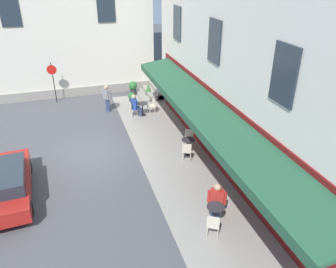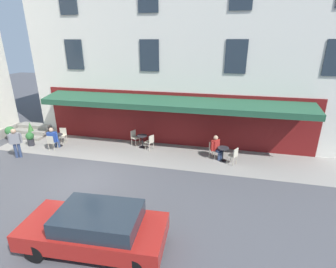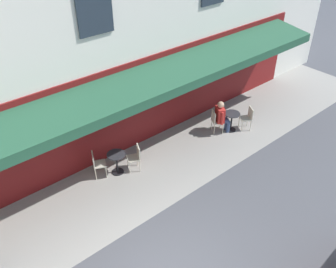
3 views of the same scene
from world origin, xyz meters
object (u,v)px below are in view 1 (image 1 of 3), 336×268
cafe_chair_cream_kerbside (132,108)px  cafe_chair_cream_facing_street (217,199)px  potted_plant_by_steps (133,87)px  potted_plant_under_sign (132,98)px  cafe_table_streetside (188,144)px  no_parking_sign (53,75)px  cafe_chair_cream_near_door (213,224)px  potted_plant_entrance_left (148,90)px  seated_patron_in_blue (135,105)px  seated_companion_in_red (217,200)px  parked_car_red (4,183)px  walking_pedestrian_in_grey (107,96)px  cafe_chair_cream_by_window (187,150)px  cafe_table_mid_terrace (215,212)px  cafe_chair_cream_back_row (189,137)px  cafe_chair_cream_corner_right (152,105)px  cafe_table_near_entrance (142,107)px

cafe_chair_cream_kerbside → cafe_chair_cream_facing_street: bearing=-172.6°
potted_plant_by_steps → potted_plant_under_sign: (-1.85, 0.45, -0.05)m
cafe_table_streetside → no_parking_sign: 10.39m
cafe_chair_cream_near_door → potted_plant_entrance_left: size_ratio=0.91×
cafe_chair_cream_near_door → cafe_table_streetside: size_ratio=1.21×
cafe_chair_cream_kerbside → cafe_table_streetside: bearing=-161.8°
seated_patron_in_blue → seated_companion_in_red: seated_patron_in_blue is taller
seated_companion_in_red → potted_plant_entrance_left: size_ratio=1.31×
potted_plant_by_steps → parked_car_red: bearing=144.6°
cafe_chair_cream_kerbside → walking_pedestrian_in_grey: bearing=45.5°
cafe_chair_cream_near_door → cafe_chair_cream_by_window: bearing=-9.9°
cafe_chair_cream_facing_street → seated_companion_in_red: 0.26m
potted_plant_by_steps → potted_plant_under_sign: potted_plant_by_steps is taller
cafe_table_mid_terrace → no_parking_sign: size_ratio=0.29×
cafe_chair_cream_by_window → cafe_table_streetside: bearing=-24.4°
cafe_chair_cream_back_row → seated_patron_in_blue: size_ratio=0.68×
cafe_chair_cream_corner_right → walking_pedestrian_in_grey: (1.07, 2.48, 0.41)m
seated_companion_in_red → cafe_chair_cream_near_door: bearing=150.1°
cafe_table_streetside → cafe_chair_cream_kerbside: bearing=18.2°
cafe_table_mid_terrace → no_parking_sign: 14.22m
cafe_chair_cream_near_door → cafe_chair_cream_facing_street: bearing=-29.8°
potted_plant_by_steps → parked_car_red: parked_car_red is taller
cafe_chair_cream_back_row → no_parking_sign: size_ratio=0.35×
cafe_chair_cream_near_door → cafe_table_near_entrance: bearing=-0.5°
seated_companion_in_red → potted_plant_under_sign: 11.04m
potted_plant_by_steps → cafe_chair_cream_by_window: bearing=-176.6°
cafe_table_mid_terrace → potted_plant_under_sign: potted_plant_under_sign is taller
cafe_chair_cream_facing_street → cafe_table_streetside: cafe_chair_cream_facing_street is taller
cafe_chair_cream_facing_street → no_parking_sign: size_ratio=0.35×
cafe_table_near_entrance → walking_pedestrian_in_grey: 2.25m
potted_plant_entrance_left → potted_plant_by_steps: bearing=49.2°
cafe_chair_cream_kerbside → no_parking_sign: (3.60, 4.17, 1.25)m
cafe_chair_cream_kerbside → walking_pedestrian_in_grey: (1.20, 1.23, 0.41)m
cafe_table_near_entrance → potted_plant_by_steps: size_ratio=0.82×
seated_patron_in_blue → walking_pedestrian_in_grey: walking_pedestrian_in_grey is taller
cafe_table_mid_terrace → walking_pedestrian_in_grey: walking_pedestrian_in_grey is taller
cafe_chair_cream_kerbside → seated_companion_in_red: seated_companion_in_red is taller
seated_patron_in_blue → potted_plant_by_steps: (3.59, -0.60, -0.21)m
parked_car_red → potted_plant_by_steps: bearing=-35.4°
cafe_chair_cream_corner_right → seated_patron_in_blue: size_ratio=0.68×
cafe_chair_cream_by_window → potted_plant_entrance_left: size_ratio=0.91×
cafe_chair_cream_near_door → no_parking_sign: 14.61m
cafe_table_mid_terrace → cafe_chair_cream_facing_street: (0.55, -0.31, 0.06)m
cafe_table_near_entrance → walking_pedestrian_in_grey: walking_pedestrian_in_grey is taller
cafe_chair_cream_facing_street → potted_plant_entrance_left: (11.92, -0.52, -0.06)m
cafe_chair_cream_near_door → parked_car_red: size_ratio=0.21×
potted_plant_by_steps → walking_pedestrian_in_grey: bearing=139.6°
cafe_chair_cream_near_door → cafe_chair_cream_facing_street: 1.26m
cafe_chair_cream_near_door → cafe_table_streetside: 5.36m
cafe_chair_cream_by_window → cafe_chair_cream_back_row: same height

